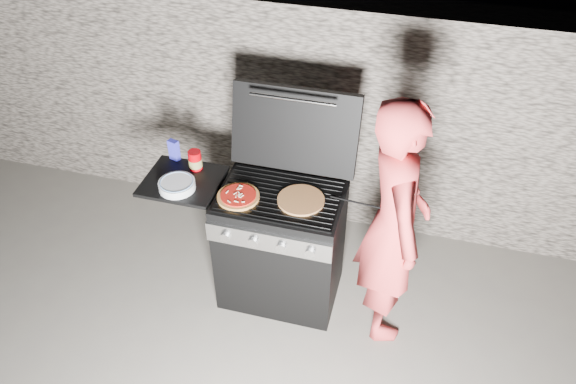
% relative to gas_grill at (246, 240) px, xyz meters
% --- Properties ---
extents(ground, '(50.00, 50.00, 0.00)m').
position_rel_gas_grill_xyz_m(ground, '(0.25, 0.00, -0.46)').
color(ground, '#59534C').
extents(stone_wall, '(8.00, 0.35, 1.80)m').
position_rel_gas_grill_xyz_m(stone_wall, '(0.25, 1.05, 0.44)').
color(stone_wall, gray).
rests_on(stone_wall, ground).
extents(gas_grill, '(1.34, 0.79, 0.91)m').
position_rel_gas_grill_xyz_m(gas_grill, '(0.00, 0.00, 0.00)').
color(gas_grill, black).
rests_on(gas_grill, ground).
extents(pizza_topped, '(0.29, 0.29, 0.03)m').
position_rel_gas_grill_xyz_m(pizza_topped, '(0.00, -0.09, 0.47)').
color(pizza_topped, tan).
rests_on(pizza_topped, gas_grill).
extents(pizza_plain, '(0.37, 0.37, 0.02)m').
position_rel_gas_grill_xyz_m(pizza_plain, '(0.39, -0.02, 0.46)').
color(pizza_plain, '#B07F49').
rests_on(pizza_plain, gas_grill).
extents(sauce_jar, '(0.11, 0.11, 0.14)m').
position_rel_gas_grill_xyz_m(sauce_jar, '(-0.38, 0.14, 0.52)').
color(sauce_jar, '#A60007').
rests_on(sauce_jar, gas_grill).
extents(blue_carton, '(0.08, 0.06, 0.15)m').
position_rel_gas_grill_xyz_m(blue_carton, '(-0.56, 0.20, 0.52)').
color(blue_carton, '#2D2EBB').
rests_on(blue_carton, gas_grill).
extents(plate_stack, '(0.27, 0.27, 0.05)m').
position_rel_gas_grill_xyz_m(plate_stack, '(-0.41, -0.09, 0.47)').
color(plate_stack, silver).
rests_on(plate_stack, gas_grill).
extents(person, '(0.59, 0.73, 1.74)m').
position_rel_gas_grill_xyz_m(person, '(0.97, -0.04, 0.42)').
color(person, '#C93638').
rests_on(person, ground).
extents(tongs, '(0.44, 0.15, 0.09)m').
position_rel_gas_grill_xyz_m(tongs, '(0.78, 0.00, 0.50)').
color(tongs, black).
rests_on(tongs, gas_grill).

